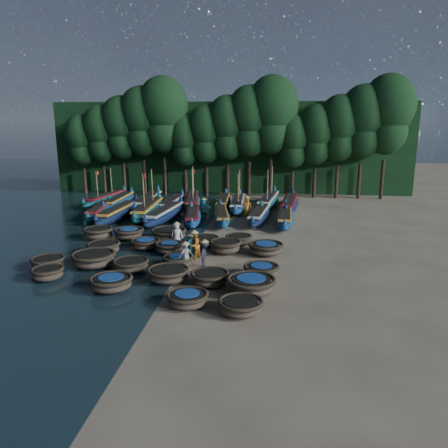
# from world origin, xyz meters

# --- Properties ---
(ground) EXTENTS (120.00, 120.00, 0.00)m
(ground) POSITION_xyz_m (0.00, 0.00, 0.00)
(ground) COLOR gray
(ground) RESTS_ON ground
(foliage_wall) EXTENTS (40.00, 3.00, 10.00)m
(foliage_wall) POSITION_xyz_m (0.00, 23.50, 5.00)
(foliage_wall) COLOR black
(foliage_wall) RESTS_ON ground
(coracle_3) EXTENTS (2.00, 2.00, 0.64)m
(coracle_3) POSITION_xyz_m (1.33, -8.81, 0.37)
(coracle_3) COLOR brown
(coracle_3) RESTS_ON ground
(coracle_4) EXTENTS (2.04, 2.04, 0.65)m
(coracle_4) POSITION_xyz_m (3.74, -9.32, 0.37)
(coracle_4) COLOR brown
(coracle_4) RESTS_ON ground
(coracle_5) EXTENTS (1.81, 1.81, 0.68)m
(coracle_5) POSITION_xyz_m (-6.50, -6.40, 0.39)
(coracle_5) COLOR brown
(coracle_5) RESTS_ON ground
(coracle_6) EXTENTS (2.41, 2.41, 0.71)m
(coracle_6) POSITION_xyz_m (-2.71, -7.40, 0.41)
(coracle_6) COLOR brown
(coracle_6) RESTS_ON ground
(coracle_7) EXTENTS (2.66, 2.66, 0.72)m
(coracle_7) POSITION_xyz_m (-0.24, -5.90, 0.41)
(coracle_7) COLOR brown
(coracle_7) RESTS_ON ground
(coracle_8) EXTENTS (1.99, 1.99, 0.71)m
(coracle_8) POSITION_xyz_m (1.95, -6.16, 0.40)
(coracle_8) COLOR brown
(coracle_8) RESTS_ON ground
(coracle_9) EXTENTS (2.41, 2.41, 0.82)m
(coracle_9) POSITION_xyz_m (4.07, -7.04, 0.47)
(coracle_9) COLOR brown
(coracle_9) RESTS_ON ground
(coracle_10) EXTENTS (2.30, 2.30, 0.68)m
(coracle_10) POSITION_xyz_m (-7.35, -4.74, 0.39)
(coracle_10) COLOR brown
(coracle_10) RESTS_ON ground
(coracle_11) EXTENTS (2.97, 2.97, 0.84)m
(coracle_11) POSITION_xyz_m (-4.95, -4.14, 0.48)
(coracle_11) COLOR brown
(coracle_11) RESTS_ON ground
(coracle_12) EXTENTS (1.97, 1.97, 0.66)m
(coracle_12) POSITION_xyz_m (-2.65, -4.58, 0.37)
(coracle_12) COLOR brown
(coracle_12) RESTS_ON ground
(coracle_13) EXTENTS (1.96, 1.96, 0.69)m
(coracle_13) POSITION_xyz_m (-0.22, -3.71, 0.40)
(coracle_13) COLOR brown
(coracle_13) RESTS_ON ground
(coracle_14) EXTENTS (2.25, 2.25, 0.70)m
(coracle_14) POSITION_xyz_m (4.49, -4.82, 0.41)
(coracle_14) COLOR brown
(coracle_14) RESTS_ON ground
(coracle_15) EXTENTS (2.31, 2.31, 0.75)m
(coracle_15) POSITION_xyz_m (-5.29, -1.80, 0.43)
(coracle_15) COLOR brown
(coracle_15) RESTS_ON ground
(coracle_16) EXTENTS (2.38, 2.38, 0.63)m
(coracle_16) POSITION_xyz_m (-3.07, -0.35, 0.36)
(coracle_16) COLOR brown
(coracle_16) RESTS_ON ground
(coracle_17) EXTENTS (2.08, 2.08, 0.70)m
(coracle_17) POSITION_xyz_m (-1.30, -1.17, 0.41)
(coracle_17) COLOR brown
(coracle_17) RESTS_ON ground
(coracle_18) EXTENTS (2.05, 2.05, 0.80)m
(coracle_18) POSITION_xyz_m (2.15, -0.73, 0.46)
(coracle_18) COLOR brown
(coracle_18) RESTS_ON ground
(coracle_19) EXTENTS (2.19, 2.19, 0.73)m
(coracle_19) POSITION_xyz_m (4.64, -0.73, 0.42)
(coracle_19) COLOR brown
(coracle_19) RESTS_ON ground
(coracle_20) EXTENTS (2.07, 2.07, 0.82)m
(coracle_20) POSITION_xyz_m (-7.00, 1.49, 0.47)
(coracle_20) COLOR brown
(coracle_20) RESTS_ON ground
(coracle_21) EXTENTS (2.09, 2.09, 0.78)m
(coracle_21) POSITION_xyz_m (-4.85, 1.68, 0.45)
(coracle_21) COLOR brown
(coracle_21) RESTS_ON ground
(coracle_22) EXTENTS (2.46, 2.46, 0.83)m
(coracle_22) POSITION_xyz_m (-2.04, 1.71, 0.47)
(coracle_22) COLOR brown
(coracle_22) RESTS_ON ground
(coracle_23) EXTENTS (2.05, 2.05, 0.65)m
(coracle_23) POSITION_xyz_m (0.60, 0.66, 0.37)
(coracle_23) COLOR brown
(coracle_23) RESTS_ON ground
(coracle_24) EXTENTS (1.83, 1.83, 0.69)m
(coracle_24) POSITION_xyz_m (2.83, 1.12, 0.40)
(coracle_24) COLOR brown
(coracle_24) RESTS_ON ground
(long_boat_1) EXTENTS (2.35, 7.54, 1.34)m
(long_boat_1) POSITION_xyz_m (-9.79, 8.63, 0.51)
(long_boat_1) COLOR #0E504A
(long_boat_1) RESTS_ON ground
(long_boat_2) EXTENTS (2.02, 8.66, 1.53)m
(long_boat_2) POSITION_xyz_m (-7.76, 7.69, 0.58)
(long_boat_2) COLOR #0F173A
(long_boat_2) RESTS_ON ground
(long_boat_3) EXTENTS (2.00, 9.21, 3.92)m
(long_boat_3) POSITION_xyz_m (-5.57, 8.96, 0.62)
(long_boat_3) COLOR #0E504A
(long_boat_3) RESTS_ON ground
(long_boat_4) EXTENTS (2.47, 8.52, 1.51)m
(long_boat_4) POSITION_xyz_m (-3.78, 7.59, 0.57)
(long_boat_4) COLOR #0F173A
(long_boat_4) RESTS_ON ground
(long_boat_5) EXTENTS (2.48, 7.44, 1.33)m
(long_boat_5) POSITION_xyz_m (-1.42, 7.37, 0.50)
(long_boat_5) COLOR navy
(long_boat_5) RESTS_ON ground
(long_boat_6) EXTENTS (2.44, 7.35, 1.31)m
(long_boat_6) POSITION_xyz_m (0.90, 7.73, 0.50)
(long_boat_6) COLOR navy
(long_boat_6) RESTS_ON ground
(long_boat_7) EXTENTS (2.27, 7.77, 1.38)m
(long_boat_7) POSITION_xyz_m (3.96, 8.36, 0.52)
(long_boat_7) COLOR #0F173A
(long_boat_7) RESTS_ON ground
(long_boat_8) EXTENTS (1.66, 7.94, 1.40)m
(long_boat_8) POSITION_xyz_m (6.01, 7.63, 0.53)
(long_boat_8) COLOR navy
(long_boat_8) RESTS_ON ground
(long_boat_9) EXTENTS (2.60, 7.94, 3.41)m
(long_boat_9) POSITION_xyz_m (-11.33, 13.99, 0.54)
(long_boat_9) COLOR #0E504A
(long_boat_9) RESTS_ON ground
(long_boat_10) EXTENTS (1.44, 8.14, 1.43)m
(long_boat_10) POSITION_xyz_m (-9.56, 12.86, 0.55)
(long_boat_10) COLOR navy
(long_boat_10) RESTS_ON ground
(long_boat_11) EXTENTS (1.85, 9.15, 1.61)m
(long_boat_11) POSITION_xyz_m (-6.66, 12.59, 0.61)
(long_boat_11) COLOR navy
(long_boat_11) RESTS_ON ground
(long_boat_12) EXTENTS (1.78, 7.78, 1.37)m
(long_boat_12) POSITION_xyz_m (-4.28, 12.43, 0.52)
(long_boat_12) COLOR navy
(long_boat_12) RESTS_ON ground
(long_boat_13) EXTENTS (2.95, 8.74, 3.76)m
(long_boat_13) POSITION_xyz_m (-2.60, 13.45, 0.60)
(long_boat_13) COLOR #0E504A
(long_boat_13) RESTS_ON ground
(long_boat_14) EXTENTS (1.63, 7.49, 1.32)m
(long_boat_14) POSITION_xyz_m (0.33, 13.96, 0.50)
(long_boat_14) COLOR navy
(long_boat_14) RESTS_ON ground
(long_boat_15) EXTENTS (1.73, 8.38, 3.56)m
(long_boat_15) POSITION_xyz_m (1.80, 12.68, 0.56)
(long_boat_15) COLOR navy
(long_boat_15) RESTS_ON ground
(long_boat_16) EXTENTS (2.66, 8.80, 3.77)m
(long_boat_16) POSITION_xyz_m (4.60, 14.18, 0.60)
(long_boat_16) COLOR #0E504A
(long_boat_16) RESTS_ON ground
(long_boat_17) EXTENTS (2.44, 8.69, 1.54)m
(long_boat_17) POSITION_xyz_m (6.54, 13.08, 0.59)
(long_boat_17) COLOR #0F173A
(long_boat_17) RESTS_ON ground
(fisherman_0) EXTENTS (0.86, 0.66, 1.76)m
(fisherman_0) POSITION_xyz_m (-1.19, 0.47, 0.85)
(fisherman_0) COLOR beige
(fisherman_0) RESTS_ON ground
(fisherman_1) EXTENTS (0.66, 0.63, 1.72)m
(fisherman_1) POSITION_xyz_m (0.24, -2.04, 0.88)
(fisherman_1) COLOR #175261
(fisherman_1) RESTS_ON ground
(fisherman_2) EXTENTS (0.90, 1.00, 1.89)m
(fisherman_2) POSITION_xyz_m (0.44, -2.09, 0.90)
(fisherman_2) COLOR #C5701A
(fisherman_2) RESTS_ON ground
(fisherman_3) EXTENTS (0.69, 1.06, 1.75)m
(fisherman_3) POSITION_xyz_m (1.27, -3.49, 0.82)
(fisherman_3) COLOR black
(fisherman_3) RESTS_ON ground
(fisherman_4) EXTENTS (0.87, 0.97, 1.78)m
(fisherman_4) POSITION_xyz_m (0.33, -4.15, 0.86)
(fisherman_4) COLOR beige
(fisherman_4) RESTS_ON ground
(fisherman_5) EXTENTS (1.52, 0.80, 1.77)m
(fisherman_5) POSITION_xyz_m (-0.84, 9.43, 0.82)
(fisherman_5) COLOR #175261
(fisherman_5) RESTS_ON ground
(fisherman_6) EXTENTS (0.93, 0.71, 1.91)m
(fisherman_6) POSITION_xyz_m (2.79, 10.03, 0.91)
(fisherman_6) COLOR #C5701A
(fisherman_6) RESTS_ON ground
(tree_0) EXTENTS (3.68, 3.68, 8.68)m
(tree_0) POSITION_xyz_m (-16.00, 20.00, 5.97)
(tree_0) COLOR black
(tree_0) RESTS_ON ground
(tree_1) EXTENTS (4.09, 4.09, 9.65)m
(tree_1) POSITION_xyz_m (-13.70, 20.00, 6.65)
(tree_1) COLOR black
(tree_1) RESTS_ON ground
(tree_2) EXTENTS (4.51, 4.51, 10.63)m
(tree_2) POSITION_xyz_m (-11.40, 20.00, 7.32)
(tree_2) COLOR black
(tree_2) RESTS_ON ground
(tree_3) EXTENTS (4.92, 4.92, 11.60)m
(tree_3) POSITION_xyz_m (-9.10, 20.00, 8.00)
(tree_3) COLOR black
(tree_3) RESTS_ON ground
(tree_4) EXTENTS (5.34, 5.34, 12.58)m
(tree_4) POSITION_xyz_m (-6.80, 20.00, 8.67)
(tree_4) COLOR black
(tree_4) RESTS_ON ground
(tree_5) EXTENTS (3.68, 3.68, 8.68)m
(tree_5) POSITION_xyz_m (-4.50, 20.00, 5.97)
(tree_5) COLOR black
(tree_5) RESTS_ON ground
(tree_6) EXTENTS (4.09, 4.09, 9.65)m
(tree_6) POSITION_xyz_m (-2.20, 20.00, 6.65)
(tree_6) COLOR black
(tree_6) RESTS_ON ground
(tree_7) EXTENTS (4.51, 4.51, 10.63)m
(tree_7) POSITION_xyz_m (0.10, 20.00, 7.32)
(tree_7) COLOR black
(tree_7) RESTS_ON ground
(tree_8) EXTENTS (4.92, 4.92, 11.60)m
(tree_8) POSITION_xyz_m (2.40, 20.00, 8.00)
(tree_8) COLOR black
(tree_8) RESTS_ON ground
(tree_9) EXTENTS (5.34, 5.34, 12.58)m
(tree_9) POSITION_xyz_m (4.70, 20.00, 8.67)
(tree_9) COLOR black
(tree_9) RESTS_ON ground
(tree_10) EXTENTS (3.68, 3.68, 8.68)m
(tree_10) POSITION_xyz_m (7.00, 20.00, 5.97)
(tree_10) COLOR black
(tree_10) RESTS_ON ground
(tree_11) EXTENTS (4.09, 4.09, 9.65)m
(tree_11) POSITION_xyz_m (9.30, 20.00, 6.65)
(tree_11) COLOR black
(tree_11) RESTS_ON ground
(tree_12) EXTENTS (4.51, 4.51, 10.63)m
(tree_12) POSITION_xyz_m (11.60, 20.00, 7.32)
(tree_12) COLOR black
(tree_12) RESTS_ON ground
(tree_13) EXTENTS (4.92, 4.92, 11.60)m
(tree_13) POSITION_xyz_m (13.90, 20.00, 8.00)
(tree_13) COLOR black
(tree_13) RESTS_ON ground
(tree_14) EXTENTS (5.34, 5.34, 12.58)m
(tree_14) POSITION_xyz_m (16.20, 20.00, 8.67)
(tree_14) COLOR black
(tree_14) RESTS_ON ground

